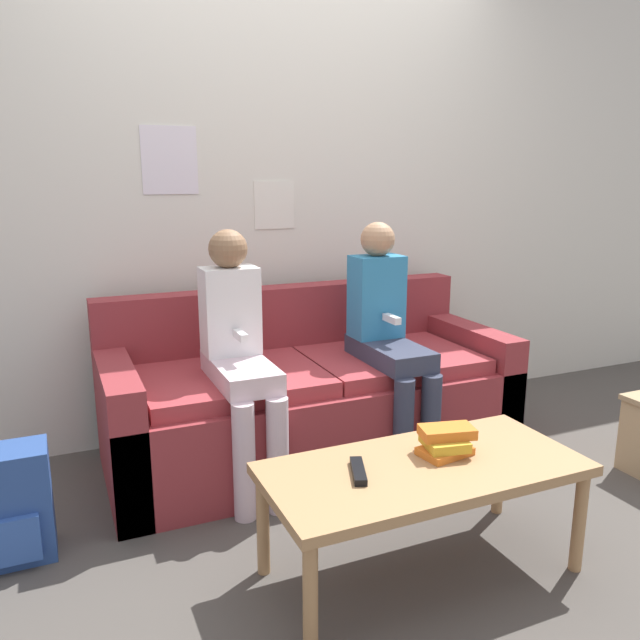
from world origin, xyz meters
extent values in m
plane|color=#4C4742|center=(0.00, 0.00, 0.00)|extent=(10.00, 10.00, 0.00)
cube|color=silver|center=(0.00, 1.00, 1.30)|extent=(8.00, 0.06, 2.60)
cube|color=silver|center=(-0.53, 0.97, 1.41)|extent=(0.27, 0.00, 0.32)
cube|color=white|center=(0.00, 0.97, 1.19)|extent=(0.22, 0.00, 0.24)
cube|color=maroon|center=(0.00, 0.48, 0.21)|extent=(1.91, 0.79, 0.42)
cube|color=maroon|center=(0.00, 0.80, 0.60)|extent=(1.91, 0.14, 0.37)
cube|color=maroon|center=(-0.89, 0.48, 0.29)|extent=(0.14, 0.79, 0.58)
cube|color=maroon|center=(0.89, 0.48, 0.29)|extent=(0.14, 0.79, 0.58)
cube|color=#A1343A|center=(-0.40, 0.44, 0.45)|extent=(0.80, 0.63, 0.07)
cube|color=#A1343A|center=(0.40, 0.44, 0.45)|extent=(0.80, 0.63, 0.07)
cube|color=#AD7F51|center=(-0.01, -0.52, 0.38)|extent=(1.08, 0.50, 0.04)
cylinder|color=#AD7F51|center=(-0.51, -0.73, 0.18)|extent=(0.04, 0.04, 0.37)
cylinder|color=#AD7F51|center=(0.49, -0.73, 0.18)|extent=(0.04, 0.04, 0.37)
cylinder|color=#AD7F51|center=(-0.51, -0.31, 0.18)|extent=(0.04, 0.04, 0.37)
cylinder|color=#AD7F51|center=(0.49, -0.31, 0.18)|extent=(0.04, 0.04, 0.37)
cylinder|color=silver|center=(-0.47, 0.05, 0.24)|extent=(0.09, 0.09, 0.49)
cylinder|color=silver|center=(-0.33, 0.05, 0.24)|extent=(0.09, 0.09, 0.49)
cube|color=silver|center=(-0.40, 0.31, 0.53)|extent=(0.23, 0.50, 0.09)
cube|color=white|center=(-0.40, 0.45, 0.77)|extent=(0.24, 0.16, 0.38)
sphere|color=#8C6647|center=(-0.40, 0.45, 1.04)|extent=(0.17, 0.17, 0.17)
cube|color=white|center=(-0.40, 0.30, 0.69)|extent=(0.03, 0.12, 0.03)
cylinder|color=#33384C|center=(0.26, 0.05, 0.24)|extent=(0.09, 0.09, 0.49)
cylinder|color=#33384C|center=(0.40, 0.05, 0.24)|extent=(0.09, 0.09, 0.49)
cube|color=#33384C|center=(0.33, 0.31, 0.53)|extent=(0.23, 0.50, 0.09)
cube|color=teal|center=(0.33, 0.45, 0.77)|extent=(0.24, 0.16, 0.39)
sphere|color=tan|center=(0.33, 0.45, 1.05)|extent=(0.16, 0.16, 0.16)
cube|color=white|center=(0.33, 0.30, 0.69)|extent=(0.03, 0.12, 0.03)
cube|color=black|center=(-0.25, -0.49, 0.41)|extent=(0.10, 0.17, 0.02)
cube|color=orange|center=(0.09, -0.48, 0.41)|extent=(0.19, 0.14, 0.03)
cube|color=gold|center=(0.09, -0.48, 0.44)|extent=(0.16, 0.16, 0.03)
cube|color=orange|center=(0.11, -0.47, 0.48)|extent=(0.20, 0.14, 0.04)
cube|color=#284789|center=(-1.32, 0.13, 0.21)|extent=(0.30, 0.19, 0.41)
cube|color=#3055A5|center=(-1.32, 0.02, 0.12)|extent=(0.21, 0.03, 0.17)
camera|label=1|loc=(-1.10, -2.13, 1.34)|focal=35.00mm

